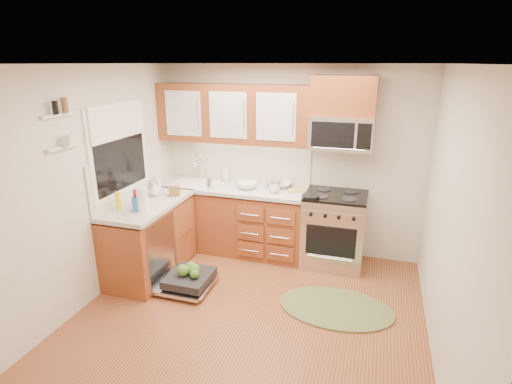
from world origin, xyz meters
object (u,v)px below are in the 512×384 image
(rug, at_px, (336,308))
(stock_pot, at_px, (274,184))
(upper_cabinets, at_px, (233,114))
(bowl_a, at_px, (281,185))
(cutting_board, at_px, (298,190))
(microwave, at_px, (341,133))
(cup, at_px, (274,189))
(sink, at_px, (195,192))
(dishwasher, at_px, (187,281))
(bowl_b, at_px, (247,185))
(paper_towel_roll, at_px, (142,200))
(range, at_px, (334,229))
(skillet, at_px, (310,197))

(rug, distance_m, stock_pot, 1.76)
(upper_cabinets, distance_m, bowl_a, 1.13)
(upper_cabinets, relative_size, cutting_board, 7.81)
(microwave, xyz_separation_m, cup, (-0.77, -0.21, -0.73))
(upper_cabinets, bearing_deg, sink, -163.55)
(dishwasher, distance_m, bowl_b, 1.46)
(sink, bearing_deg, paper_towel_roll, -93.93)
(microwave, xyz_separation_m, bowl_b, (-1.16, -0.14, -0.73))
(bowl_a, height_order, cup, cup)
(dishwasher, relative_size, cup, 5.64)
(dishwasher, bearing_deg, range, 36.27)
(stock_pot, height_order, cup, stock_pot)
(range, xyz_separation_m, rug, (0.17, -1.03, -0.46))
(cup, bearing_deg, sink, 175.82)
(upper_cabinets, height_order, sink, upper_cabinets)
(microwave, relative_size, paper_towel_roll, 2.82)
(range, relative_size, sink, 1.53)
(upper_cabinets, distance_m, sink, 1.21)
(bowl_a, distance_m, bowl_b, 0.46)
(skillet, distance_m, bowl_a, 0.63)
(dishwasher, bearing_deg, cup, 53.53)
(cutting_board, bearing_deg, bowl_a, 158.42)
(rug, relative_size, cutting_board, 4.63)
(skillet, distance_m, cutting_board, 0.39)
(sink, height_order, paper_towel_roll, paper_towel_roll)
(cup, bearing_deg, upper_cabinets, 159.20)
(microwave, bearing_deg, skillet, -127.12)
(skillet, height_order, bowl_b, bowl_b)
(microwave, distance_m, bowl_b, 1.38)
(stock_pot, bearing_deg, microwave, 3.75)
(sink, distance_m, paper_towel_roll, 1.19)
(range, bearing_deg, paper_towel_roll, -149.91)
(upper_cabinets, relative_size, paper_towel_roll, 7.59)
(paper_towel_roll, xyz_separation_m, bowl_a, (1.26, 1.33, -0.10))
(microwave, xyz_separation_m, bowl_a, (-0.75, 0.05, -0.74))
(range, xyz_separation_m, sink, (-1.93, -0.01, 0.33))
(microwave, distance_m, skillet, 0.87)
(sink, relative_size, dishwasher, 0.89)
(rug, relative_size, bowl_a, 4.25)
(cutting_board, distance_m, paper_towel_roll, 1.95)
(dishwasher, xyz_separation_m, cutting_board, (1.04, 1.20, 0.83))
(skillet, distance_m, stock_pot, 0.62)
(upper_cabinets, relative_size, stock_pot, 10.04)
(cutting_board, bearing_deg, cup, -148.83)
(dishwasher, height_order, skillet, skillet)
(cup, bearing_deg, paper_towel_roll, -139.09)
(microwave, relative_size, bowl_a, 2.66)
(dishwasher, bearing_deg, sink, 109.20)
(dishwasher, relative_size, skillet, 3.32)
(range, bearing_deg, skillet, -138.24)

